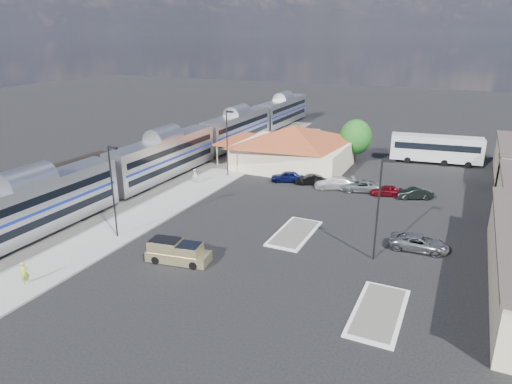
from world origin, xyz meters
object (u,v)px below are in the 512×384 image
at_px(suv, 419,243).
at_px(coach_bus, 436,148).
at_px(station_depot, 293,146).
at_px(pickup_truck, 178,252).

relative_size(suv, coach_bus, 0.39).
distance_m(station_depot, coach_bus, 21.63).
bearing_deg(pickup_truck, suv, -67.92).
bearing_deg(coach_bus, station_depot, 113.66).
xyz_separation_m(station_depot, coach_bus, (18.52, 11.16, -0.74)).
relative_size(pickup_truck, coach_bus, 0.43).
bearing_deg(suv, pickup_truck, 118.58).
xyz_separation_m(station_depot, suv, (19.90, -20.51, -2.42)).
bearing_deg(station_depot, coach_bus, 31.06).
distance_m(suv, coach_bus, 31.74).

